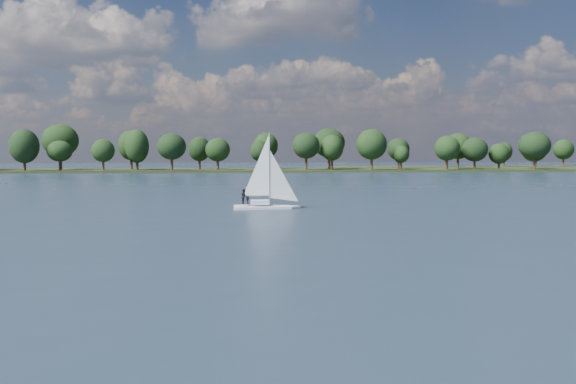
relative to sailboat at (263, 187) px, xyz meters
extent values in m
plane|color=#233342|center=(-5.42, 47.28, -2.42)|extent=(700.00, 700.00, 0.00)
cube|color=black|center=(-5.42, 159.28, -2.42)|extent=(660.00, 40.00, 1.50)
cube|color=black|center=(154.58, 207.28, -2.42)|extent=(220.00, 30.00, 1.40)
cube|color=white|center=(0.10, 0.00, -2.42)|extent=(6.70, 2.34, 0.77)
cube|color=white|center=(0.10, 0.00, -1.64)|extent=(2.02, 1.31, 0.48)
cylinder|color=#A8A9AF|center=(0.10, 0.00, 1.98)|extent=(0.12, 0.12, 7.74)
imported|color=black|center=(-1.66, 0.43, -1.03)|extent=(0.43, 0.63, 1.67)
imported|color=black|center=(-2.07, -0.32, -1.03)|extent=(0.71, 0.87, 1.67)
camera|label=1|loc=(-4.58, -69.12, 3.48)|focal=40.00mm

